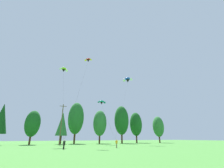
{
  "coord_description": "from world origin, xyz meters",
  "views": [
    {
      "loc": [
        -9.47,
        0.14,
        2.0
      ],
      "look_at": [
        1.07,
        22.64,
        10.96
      ],
      "focal_mm": 23.95,
      "sensor_mm": 36.0,
      "label": 1
    }
  ],
  "objects_px": {
    "utility_pole": "(61,123)",
    "parafoil_kite_low_blue_white": "(128,80)",
    "kite_flyer_mid": "(117,143)",
    "kite_flyer_near": "(64,144)",
    "parafoil_kite_far_red_yellow": "(88,60)",
    "parafoil_kite_high_lime_white": "(64,70)",
    "parafoil_kite_mid_teal": "(102,102)"
  },
  "relations": [
    {
      "from": "utility_pole",
      "to": "parafoil_kite_mid_teal",
      "type": "bearing_deg",
      "value": -6.29
    },
    {
      "from": "utility_pole",
      "to": "parafoil_kite_high_lime_white",
      "type": "bearing_deg",
      "value": -117.62
    },
    {
      "from": "kite_flyer_mid",
      "to": "parafoil_kite_far_red_yellow",
      "type": "xyz_separation_m",
      "value": [
        -4.56,
        9.96,
        23.65
      ]
    },
    {
      "from": "kite_flyer_mid",
      "to": "parafoil_kite_high_lime_white",
      "type": "bearing_deg",
      "value": 124.17
    },
    {
      "from": "utility_pole",
      "to": "parafoil_kite_low_blue_white",
      "type": "distance_m",
      "value": 27.82
    },
    {
      "from": "parafoil_kite_low_blue_white",
      "to": "utility_pole",
      "type": "bearing_deg",
      "value": 171.37
    },
    {
      "from": "parafoil_kite_high_lime_white",
      "to": "parafoil_kite_low_blue_white",
      "type": "relative_size",
      "value": 1.0
    },
    {
      "from": "kite_flyer_mid",
      "to": "parafoil_kite_high_lime_white",
      "type": "xyz_separation_m",
      "value": [
        -10.81,
        15.92,
        21.68
      ]
    },
    {
      "from": "kite_flyer_mid",
      "to": "parafoil_kite_low_blue_white",
      "type": "relative_size",
      "value": 0.08
    },
    {
      "from": "utility_pole",
      "to": "parafoil_kite_mid_teal",
      "type": "height_order",
      "value": "parafoil_kite_mid_teal"
    },
    {
      "from": "utility_pole",
      "to": "kite_flyer_near",
      "type": "height_order",
      "value": "utility_pole"
    },
    {
      "from": "parafoil_kite_low_blue_white",
      "to": "parafoil_kite_far_red_yellow",
      "type": "bearing_deg",
      "value": -162.83
    },
    {
      "from": "parafoil_kite_mid_teal",
      "to": "parafoil_kite_far_red_yellow",
      "type": "distance_m",
      "value": 15.3
    },
    {
      "from": "kite_flyer_mid",
      "to": "kite_flyer_near",
      "type": "bearing_deg",
      "value": 177.61
    },
    {
      "from": "utility_pole",
      "to": "parafoil_kite_high_lime_white",
      "type": "relative_size",
      "value": 0.54
    },
    {
      "from": "kite_flyer_near",
      "to": "parafoil_kite_mid_teal",
      "type": "bearing_deg",
      "value": 50.8
    },
    {
      "from": "kite_flyer_near",
      "to": "parafoil_kite_high_lime_white",
      "type": "relative_size",
      "value": 0.08
    },
    {
      "from": "parafoil_kite_far_red_yellow",
      "to": "utility_pole",
      "type": "bearing_deg",
      "value": 119.04
    },
    {
      "from": "kite_flyer_near",
      "to": "parafoil_kite_low_blue_white",
      "type": "height_order",
      "value": "parafoil_kite_low_blue_white"
    },
    {
      "from": "utility_pole",
      "to": "parafoil_kite_far_red_yellow",
      "type": "relative_size",
      "value": 0.5
    },
    {
      "from": "kite_flyer_near",
      "to": "parafoil_kite_far_red_yellow",
      "type": "bearing_deg",
      "value": 57.31
    },
    {
      "from": "utility_pole",
      "to": "parafoil_kite_high_lime_white",
      "type": "distance_m",
      "value": 16.7
    },
    {
      "from": "parafoil_kite_high_lime_white",
      "to": "parafoil_kite_far_red_yellow",
      "type": "relative_size",
      "value": 0.93
    },
    {
      "from": "kite_flyer_near",
      "to": "parafoil_kite_far_red_yellow",
      "type": "distance_m",
      "value": 26.22
    },
    {
      "from": "kite_flyer_near",
      "to": "parafoil_kite_far_red_yellow",
      "type": "xyz_separation_m",
      "value": [
        6.1,
        9.51,
        23.66
      ]
    },
    {
      "from": "kite_flyer_mid",
      "to": "utility_pole",
      "type": "bearing_deg",
      "value": 116.71
    },
    {
      "from": "kite_flyer_mid",
      "to": "parafoil_kite_low_blue_white",
      "type": "height_order",
      "value": "parafoil_kite_low_blue_white"
    },
    {
      "from": "parafoil_kite_mid_teal",
      "to": "parafoil_kite_far_red_yellow",
      "type": "bearing_deg",
      "value": -136.16
    },
    {
      "from": "kite_flyer_mid",
      "to": "parafoil_kite_far_red_yellow",
      "type": "height_order",
      "value": "parafoil_kite_far_red_yellow"
    },
    {
      "from": "parafoil_kite_far_red_yellow",
      "to": "kite_flyer_near",
      "type": "bearing_deg",
      "value": -122.69
    },
    {
      "from": "parafoil_kite_low_blue_white",
      "to": "kite_flyer_near",
      "type": "bearing_deg",
      "value": -147.57
    },
    {
      "from": "parafoil_kite_high_lime_white",
      "to": "parafoil_kite_far_red_yellow",
      "type": "distance_m",
      "value": 8.86
    }
  ]
}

